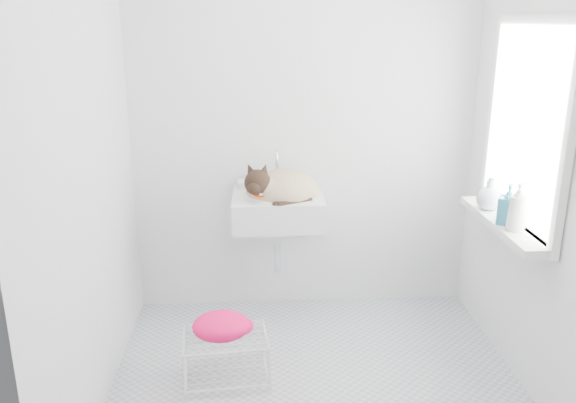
{
  "coord_description": "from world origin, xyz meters",
  "views": [
    {
      "loc": [
        -0.31,
        -2.69,
        1.88
      ],
      "look_at": [
        -0.13,
        0.5,
        0.88
      ],
      "focal_mm": 36.57,
      "sensor_mm": 36.0,
      "label": 1
    }
  ],
  "objects": [
    {
      "name": "back_wall",
      "position": [
        0.0,
        1.0,
        1.25
      ],
      "size": [
        2.2,
        0.02,
        2.5
      ],
      "primitive_type": "cube",
      "color": "silver",
      "rests_on": "ground"
    },
    {
      "name": "cat",
      "position": [
        -0.17,
        0.72,
        0.89
      ],
      "size": [
        0.51,
        0.44,
        0.29
      ],
      "rotation": [
        0.0,
        0.0,
        0.2
      ],
      "color": "tan",
      "rests_on": "sink"
    },
    {
      "name": "windowsill",
      "position": [
        1.01,
        0.2,
        0.83
      ],
      "size": [
        0.16,
        0.88,
        0.04
      ],
      "primitive_type": "cube",
      "color": "white",
      "rests_on": "right_wall"
    },
    {
      "name": "floor",
      "position": [
        0.0,
        0.0,
        0.0
      ],
      "size": [
        2.2,
        2.0,
        0.02
      ],
      "primitive_type": "cube",
      "color": "#B8BFC4",
      "rests_on": "ground"
    },
    {
      "name": "faucet",
      "position": [
        -0.18,
        0.92,
        0.99
      ],
      "size": [
        0.2,
        0.14,
        0.2
      ],
      "primitive_type": null,
      "color": "silver",
      "rests_on": "sink"
    },
    {
      "name": "bottle_b",
      "position": [
        1.0,
        0.14,
        0.85
      ],
      "size": [
        0.13,
        0.13,
        0.21
      ],
      "primitive_type": "imported",
      "rotation": [
        0.0,
        0.0,
        2.59
      ],
      "color": "teal",
      "rests_on": "windowsill"
    },
    {
      "name": "window_frame",
      "position": [
        1.07,
        0.2,
        1.35
      ],
      "size": [
        0.04,
        0.9,
        1.1
      ],
      "primitive_type": "cube",
      "color": "white",
      "rests_on": "right_wall"
    },
    {
      "name": "bottle_a",
      "position": [
        1.0,
        0.04,
        0.85
      ],
      "size": [
        0.11,
        0.11,
        0.21
      ],
      "primitive_type": "imported",
      "rotation": [
        0.0,
        0.0,
        2.1
      ],
      "color": "white",
      "rests_on": "windowsill"
    },
    {
      "name": "right_wall",
      "position": [
        1.1,
        0.0,
        1.25
      ],
      "size": [
        0.02,
        2.0,
        2.5
      ],
      "primitive_type": "cube",
      "color": "silver",
      "rests_on": "ground"
    },
    {
      "name": "window_glass",
      "position": [
        1.09,
        0.2,
        1.35
      ],
      "size": [
        0.01,
        0.8,
        1.0
      ],
      "primitive_type": "cube",
      "color": "white",
      "rests_on": "right_wall"
    },
    {
      "name": "wire_rack",
      "position": [
        -0.49,
        0.09,
        0.15
      ],
      "size": [
        0.46,
        0.35,
        0.26
      ],
      "primitive_type": "cube",
      "rotation": [
        0.0,
        0.0,
        0.1
      ],
      "color": "silver",
      "rests_on": "floor"
    },
    {
      "name": "bottle_c",
      "position": [
        1.0,
        0.39,
        0.85
      ],
      "size": [
        0.17,
        0.17,
        0.18
      ],
      "primitive_type": "imported",
      "rotation": [
        0.0,
        0.0,
        0.21
      ],
      "color": "silver",
      "rests_on": "windowsill"
    },
    {
      "name": "towel",
      "position": [
        -0.51,
        0.08,
        0.29
      ],
      "size": [
        0.32,
        0.23,
        0.13
      ],
      "primitive_type": "ellipsoid",
      "rotation": [
        0.0,
        0.0,
        0.04
      ],
      "color": "red",
      "rests_on": "wire_rack"
    },
    {
      "name": "left_wall",
      "position": [
        -1.1,
        0.0,
        1.25
      ],
      "size": [
        0.02,
        2.0,
        2.5
      ],
      "primitive_type": "cube",
      "color": "silver",
      "rests_on": "ground"
    },
    {
      "name": "sink",
      "position": [
        -0.18,
        0.74,
        0.85
      ],
      "size": [
        0.55,
        0.48,
        0.22
      ],
      "primitive_type": "cube",
      "color": "white",
      "rests_on": "back_wall"
    }
  ]
}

